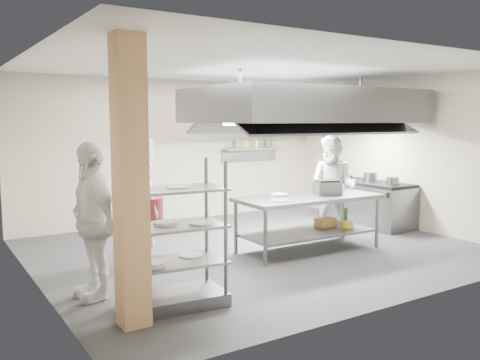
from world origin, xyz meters
TOP-DOWN VIEW (x-y plane):
  - floor at (0.00, 0.00)m, footprint 7.00×7.00m
  - ceiling at (0.00, 0.00)m, footprint 7.00×7.00m
  - wall_back at (0.00, 3.00)m, footprint 7.00×0.00m
  - wall_left at (-3.50, 0.00)m, footprint 0.00×6.00m
  - wall_right at (3.50, 0.00)m, footprint 0.00×6.00m
  - column at (-2.90, -1.90)m, footprint 0.30×0.30m
  - exhaust_hood at (1.30, 0.40)m, footprint 4.00×2.50m
  - hood_strip_a at (0.40, 0.40)m, footprint 1.60×0.12m
  - hood_strip_b at (2.20, 0.40)m, footprint 1.60×0.12m
  - wall_shelf at (1.80, 2.84)m, footprint 1.50×0.28m
  - island at (0.66, -0.50)m, footprint 2.46×1.08m
  - island_worktop at (0.66, -0.50)m, footprint 2.46×1.08m
  - island_undershelf at (0.66, -0.50)m, footprint 2.27×0.98m
  - pass_rack at (-2.29, -1.63)m, footprint 1.19×0.76m
  - cooking_range at (3.08, 0.50)m, footprint 0.80×2.00m
  - range_top at (3.08, 0.50)m, footprint 0.78×1.96m
  - chef_head at (-1.90, 0.20)m, footprint 0.44×0.62m
  - chef_line at (1.73, 0.07)m, footprint 1.01×1.12m
  - chef_plating at (-3.00, -0.85)m, footprint 0.56×1.15m
  - griddle at (1.12, -0.43)m, footprint 0.50×0.44m
  - wicker_basket at (1.17, -0.35)m, footprint 0.33×0.23m
  - stockpot at (3.06, 0.41)m, footprint 0.28×0.28m
  - plate_stack at (-2.29, -1.63)m, footprint 0.28×0.28m

SIDE VIEW (x-z plane):
  - floor at x=0.00m, z-range 0.00..0.00m
  - island_undershelf at x=0.66m, z-range 0.28..0.32m
  - wicker_basket at x=1.17m, z-range 0.32..0.46m
  - cooking_range at x=3.08m, z-range 0.00..0.84m
  - island at x=0.66m, z-range 0.00..0.91m
  - plate_stack at x=-2.29m, z-range 0.52..0.57m
  - chef_head at x=-1.90m, z-range 0.00..1.59m
  - pass_rack at x=-2.29m, z-range 0.00..1.69m
  - range_top at x=3.08m, z-range 0.84..0.90m
  - island_worktop at x=0.66m, z-range 0.85..0.91m
  - chef_line at x=1.73m, z-range 0.00..1.87m
  - chef_plating at x=-3.00m, z-range 0.00..1.90m
  - stockpot at x=3.06m, z-range 0.90..1.09m
  - griddle at x=1.12m, z-range 0.91..1.11m
  - wall_back at x=0.00m, z-range -2.00..5.00m
  - wall_left at x=-3.50m, z-range -1.50..4.50m
  - wall_right at x=3.50m, z-range -1.50..4.50m
  - column at x=-2.90m, z-range 0.00..3.00m
  - wall_shelf at x=1.80m, z-range 1.48..1.52m
  - hood_strip_a at x=0.40m, z-range 2.06..2.10m
  - hood_strip_b at x=2.20m, z-range 2.06..2.10m
  - exhaust_hood at x=1.30m, z-range 2.10..2.70m
  - ceiling at x=0.00m, z-range 3.00..3.00m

